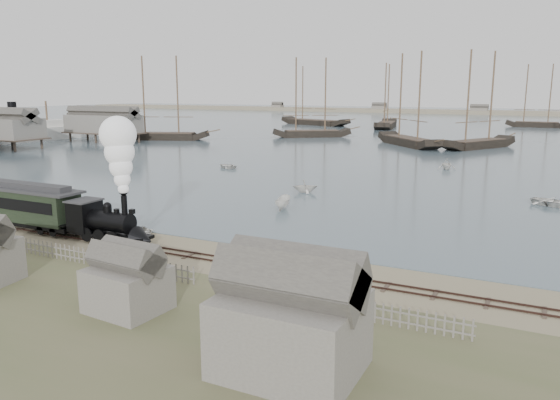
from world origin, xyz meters
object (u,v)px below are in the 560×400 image
at_px(locomotive, 116,189).
at_px(passenger_coach, 13,202).
at_px(steamship, 13,122).
at_px(beached_dinghy, 142,233).

relative_size(locomotive, passenger_coach, 0.65).
distance_m(locomotive, passenger_coach, 12.40).
bearing_deg(steamship, passenger_coach, -122.81).
bearing_deg(passenger_coach, beached_dinghy, 11.36).
distance_m(beached_dinghy, steamship, 96.46).
distance_m(locomotive, beached_dinghy, 4.85).
xyz_separation_m(locomotive, beached_dinghy, (0.20, 2.49, -4.16)).
bearing_deg(beached_dinghy, steamship, 96.79).
xyz_separation_m(beached_dinghy, steamship, (-81.31, 51.71, 4.31)).
xyz_separation_m(passenger_coach, steamship, (-68.92, 54.20, 2.38)).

